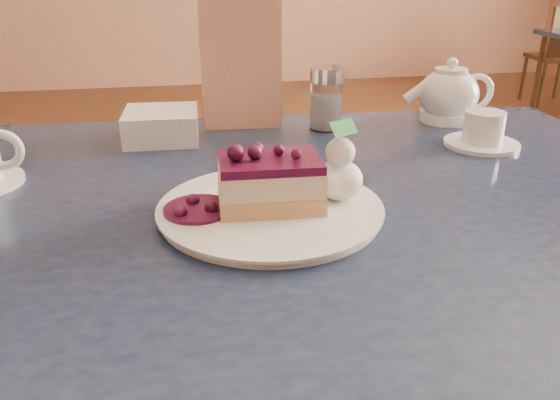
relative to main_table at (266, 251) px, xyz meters
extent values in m
cube|color=#202940|center=(0.00, 0.00, 0.07)|extent=(1.38, 0.96, 0.04)
cylinder|color=#54381A|center=(0.62, 0.35, -0.35)|extent=(0.06, 0.06, 0.79)
cylinder|color=white|center=(0.00, -0.06, 0.09)|extent=(0.29, 0.29, 0.01)
cube|color=tan|center=(0.00, -0.06, 0.11)|extent=(0.14, 0.10, 0.02)
cube|color=beige|center=(0.00, -0.06, 0.14)|extent=(0.14, 0.10, 0.03)
cube|color=#4A042D|center=(0.00, -0.06, 0.16)|extent=(0.13, 0.10, 0.01)
ellipsoid|color=white|center=(0.09, -0.05, 0.13)|extent=(0.06, 0.06, 0.05)
cylinder|color=#4A042D|center=(-0.10, -0.06, 0.10)|extent=(0.09, 0.09, 0.01)
torus|color=white|center=(-0.38, 0.13, 0.14)|extent=(0.06, 0.01, 0.06)
cylinder|color=white|center=(0.43, 0.16, 0.09)|extent=(0.13, 0.13, 0.01)
cylinder|color=white|center=(0.43, 0.16, 0.12)|extent=(0.07, 0.07, 0.06)
ellipsoid|color=white|center=(0.44, 0.34, 0.14)|extent=(0.12, 0.12, 0.10)
cylinder|color=white|center=(0.44, 0.34, 0.20)|extent=(0.07, 0.07, 0.01)
cylinder|color=white|center=(0.36, 0.34, 0.14)|extent=(0.07, 0.02, 0.06)
cube|color=beige|center=(0.01, 0.37, 0.21)|extent=(0.16, 0.04, 0.25)
cylinder|color=white|center=(0.17, 0.32, 0.14)|extent=(0.06, 0.06, 0.10)
cylinder|color=silver|center=(0.17, 0.32, 0.20)|extent=(0.07, 0.07, 0.03)
cube|color=white|center=(-0.15, 0.31, 0.12)|extent=(0.14, 0.14, 0.06)
cylinder|color=#54381A|center=(2.71, 3.21, -0.43)|extent=(0.04, 0.04, 0.63)
camera|label=1|loc=(-0.11, -0.71, 0.40)|focal=35.00mm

